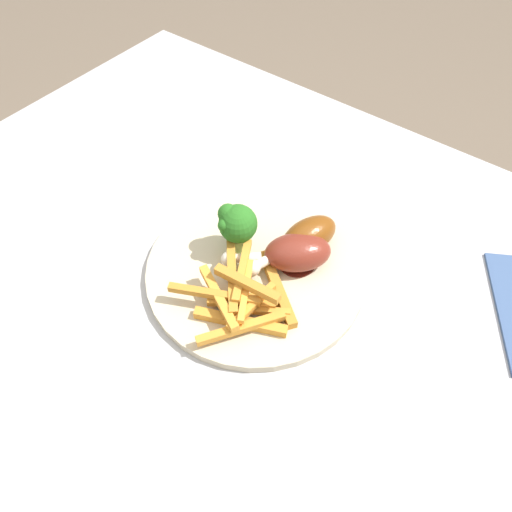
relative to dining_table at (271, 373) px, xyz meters
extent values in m
plane|color=#6B5B4C|center=(0.00, 0.00, -0.65)|extent=(6.00, 6.00, 0.00)
cube|color=#B7B7BC|center=(0.00, 0.00, 0.09)|extent=(1.19, 0.88, 0.03)
cylinder|color=gray|center=(0.53, -0.38, -0.29)|extent=(0.06, 0.06, 0.72)
cylinder|color=beige|center=(0.07, -0.06, 0.11)|extent=(0.27, 0.27, 0.01)
cylinder|color=#90AF52|center=(0.10, -0.07, 0.13)|extent=(0.02, 0.02, 0.03)
sphere|color=#27691F|center=(0.10, -0.07, 0.16)|extent=(0.05, 0.05, 0.05)
sphere|color=#27691F|center=(0.10, -0.06, 0.16)|extent=(0.02, 0.02, 0.02)
sphere|color=#27691F|center=(0.12, -0.06, 0.17)|extent=(0.02, 0.02, 0.02)
sphere|color=#27691F|center=(0.11, -0.05, 0.16)|extent=(0.02, 0.02, 0.02)
sphere|color=#27691F|center=(0.10, -0.06, 0.15)|extent=(0.02, 0.02, 0.02)
sphere|color=#27691F|center=(0.12, -0.07, 0.17)|extent=(0.02, 0.02, 0.02)
cube|color=orange|center=(0.05, -0.01, 0.12)|extent=(0.07, 0.05, 0.01)
cube|color=orange|center=(0.03, 0.03, 0.12)|extent=(0.06, 0.09, 0.01)
cube|color=#BF7D2B|center=(0.03, -0.05, 0.12)|extent=(0.09, 0.07, 0.01)
cube|color=#C8832D|center=(0.04, 0.00, 0.12)|extent=(0.07, 0.05, 0.01)
cube|color=orange|center=(0.07, -0.03, 0.14)|extent=(0.05, 0.08, 0.01)
cube|color=#F5A137|center=(0.05, -0.01, 0.14)|extent=(0.05, 0.08, 0.01)
cube|color=orange|center=(0.03, -0.01, 0.12)|extent=(0.07, 0.04, 0.01)
cube|color=#C8832D|center=(0.07, -0.02, 0.14)|extent=(0.07, 0.08, 0.01)
cube|color=orange|center=(0.07, 0.01, 0.13)|extent=(0.09, 0.05, 0.01)
cube|color=#C27F2C|center=(0.07, 0.01, 0.13)|extent=(0.10, 0.05, 0.01)
cube|color=orange|center=(0.03, 0.00, 0.13)|extent=(0.01, 0.08, 0.01)
cube|color=orange|center=(0.03, 0.02, 0.12)|extent=(0.10, 0.05, 0.01)
cube|color=#C17E2B|center=(0.05, -0.01, 0.15)|extent=(0.08, 0.02, 0.01)
cylinder|color=#511911|center=(0.03, -0.09, 0.11)|extent=(0.05, 0.05, 0.00)
ellipsoid|color=maroon|center=(0.03, -0.09, 0.13)|extent=(0.09, 0.09, 0.04)
cylinder|color=beige|center=(0.08, -0.05, 0.13)|extent=(0.04, 0.04, 0.01)
sphere|color=silver|center=(0.09, -0.04, 0.13)|extent=(0.02, 0.02, 0.02)
cylinder|color=#51240A|center=(0.04, -0.12, 0.11)|extent=(0.04, 0.04, 0.00)
ellipsoid|color=brown|center=(0.04, -0.12, 0.13)|extent=(0.07, 0.09, 0.04)
cylinder|color=beige|center=(0.06, -0.06, 0.13)|extent=(0.02, 0.04, 0.01)
sphere|color=silver|center=(0.06, -0.04, 0.13)|extent=(0.02, 0.02, 0.02)
camera|label=1|loc=(-0.15, 0.23, 0.58)|focal=33.69mm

